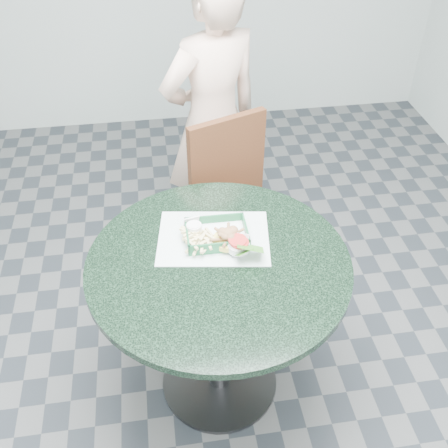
{
  "coord_description": "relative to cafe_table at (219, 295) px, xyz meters",
  "views": [
    {
      "loc": [
        -0.18,
        -1.35,
        2.09
      ],
      "look_at": [
        0.04,
        0.1,
        0.85
      ],
      "focal_mm": 42.0,
      "sensor_mm": 36.0,
      "label": 1
    }
  ],
  "objects": [
    {
      "name": "cafe_table",
      "position": [
        0.0,
        0.0,
        0.0
      ],
      "size": [
        0.97,
        0.97,
        0.75
      ],
      "color": "#37383A",
      "rests_on": "floor"
    },
    {
      "name": "dining_chair",
      "position": [
        0.15,
        0.65,
        -0.05
      ],
      "size": [
        0.4,
        0.4,
        0.93
      ],
      "rotation": [
        0.0,
        0.0,
        0.37
      ],
      "color": "#462E1A",
      "rests_on": "floor"
    },
    {
      "name": "food_basket",
      "position": [
        0.01,
        0.11,
        0.19
      ],
      "size": [
        0.23,
        0.17,
        0.05
      ],
      "rotation": [
        0.0,
        0.0,
        -0.01
      ],
      "color": "#185A32",
      "rests_on": "placemat"
    },
    {
      "name": "crab_sandwich",
      "position": [
        0.04,
        0.07,
        0.22
      ],
      "size": [
        0.11,
        0.11,
        0.07
      ],
      "rotation": [
        0.0,
        0.0,
        -0.35
      ],
      "color": "gold",
      "rests_on": "food_basket"
    },
    {
      "name": "fries_pile",
      "position": [
        -0.06,
        0.09,
        0.21
      ],
      "size": [
        0.15,
        0.16,
        0.05
      ],
      "primitive_type": null,
      "rotation": [
        0.0,
        0.0,
        0.31
      ],
      "color": "beige",
      "rests_on": "food_basket"
    },
    {
      "name": "floor",
      "position": [
        0.0,
        0.0,
        -0.58
      ],
      "size": [
        4.0,
        5.0,
        0.02
      ],
      "primitive_type": "cube",
      "color": "#303335",
      "rests_on": "ground"
    },
    {
      "name": "garnish_cup",
      "position": [
        0.09,
        0.02,
        0.21
      ],
      "size": [
        0.12,
        0.12,
        0.05
      ],
      "rotation": [
        0.0,
        0.0,
        -0.0
      ],
      "color": "silver",
      "rests_on": "food_basket"
    },
    {
      "name": "placemat",
      "position": [
        -0.0,
        0.12,
        0.17
      ],
      "size": [
        0.46,
        0.37,
        0.0
      ],
      "primitive_type": "cube",
      "rotation": [
        0.0,
        0.0,
        -0.15
      ],
      "color": "silver",
      "rests_on": "cafe_table"
    },
    {
      "name": "diner_person",
      "position": [
        0.11,
        1.0,
        0.21
      ],
      "size": [
        0.68,
        0.58,
        1.58
      ],
      "primitive_type": "imported",
      "rotation": [
        0.0,
        0.0,
        3.56
      ],
      "color": "beige",
      "rests_on": "floor"
    },
    {
      "name": "sauce_ramekin",
      "position": [
        -0.07,
        0.14,
        0.22
      ],
      "size": [
        0.06,
        0.06,
        0.03
      ],
      "rotation": [
        0.0,
        0.0,
        0.06
      ],
      "color": "white",
      "rests_on": "food_basket"
    }
  ]
}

